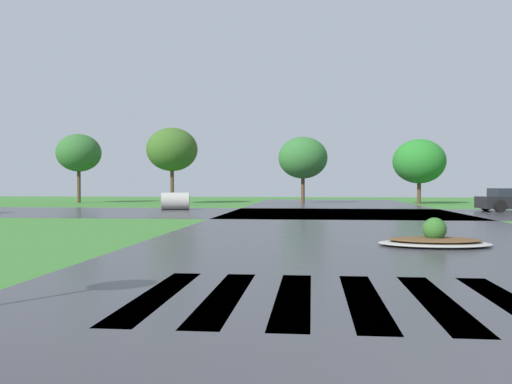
% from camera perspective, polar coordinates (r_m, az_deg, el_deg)
% --- Properties ---
extents(asphalt_roadway, '(11.77, 80.00, 0.01)m').
position_cam_1_polar(asphalt_roadway, '(13.19, 12.68, -5.61)').
color(asphalt_roadway, '#35353A').
rests_on(asphalt_roadway, ground).
extents(asphalt_cross_road, '(90.00, 10.59, 0.01)m').
position_cam_1_polar(asphalt_cross_road, '(28.05, 9.05, -2.20)').
color(asphalt_cross_road, '#35353A').
rests_on(asphalt_cross_road, ground).
extents(crosswalk_stripes, '(7.65, 3.48, 0.01)m').
position_cam_1_polar(crosswalk_stripes, '(7.40, 18.24, -10.69)').
color(crosswalk_stripes, white).
rests_on(crosswalk_stripes, ground).
extents(median_island, '(2.65, 1.67, 0.68)m').
position_cam_1_polar(median_island, '(13.77, 18.11, -4.76)').
color(median_island, '#9E9B93').
rests_on(median_island, ground).
extents(drainage_pipe_stack, '(1.75, 1.28, 0.99)m').
position_cam_1_polar(drainage_pipe_stack, '(31.95, -8.39, -0.95)').
color(drainage_pipe_stack, '#9E9B93').
rests_on(drainage_pipe_stack, ground).
extents(background_treeline, '(38.91, 5.42, 5.80)m').
position_cam_1_polar(background_treeline, '(41.66, 2.73, 3.81)').
color(background_treeline, '#4C3823').
rests_on(background_treeline, ground).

